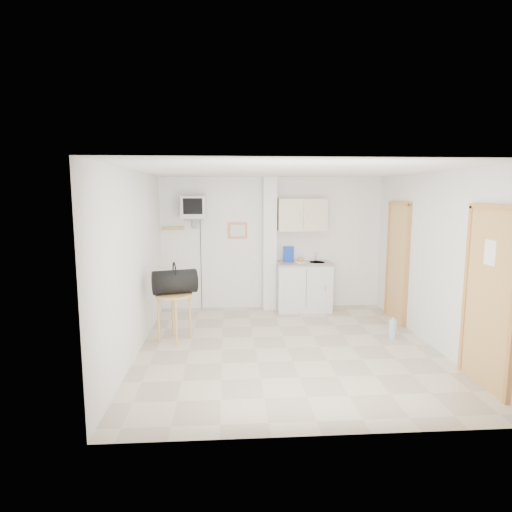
{
  "coord_description": "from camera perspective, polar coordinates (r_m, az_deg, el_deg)",
  "views": [
    {
      "loc": [
        -0.85,
        -5.83,
        2.2
      ],
      "look_at": [
        -0.41,
        0.6,
        1.25
      ],
      "focal_mm": 30.0,
      "sensor_mm": 36.0,
      "label": 1
    }
  ],
  "objects": [
    {
      "name": "kitchenette",
      "position": [
        8.08,
        6.31,
        -1.61
      ],
      "size": [
        1.03,
        0.58,
        2.1
      ],
      "color": "silver",
      "rests_on": "ground"
    },
    {
      "name": "room_envelope",
      "position": [
        6.06,
        6.5,
        2.05
      ],
      "size": [
        4.24,
        4.54,
        2.55
      ],
      "color": "white",
      "rests_on": "ground"
    },
    {
      "name": "round_table",
      "position": [
        6.52,
        -10.87,
        -5.97
      ],
      "size": [
        0.54,
        0.54,
        0.72
      ],
      "rotation": [
        0.0,
        0.0,
        0.22
      ],
      "color": "tan",
      "rests_on": "ground"
    },
    {
      "name": "crt_television",
      "position": [
        7.88,
        -8.3,
        6.37
      ],
      "size": [
        0.44,
        0.45,
        2.15
      ],
      "color": "slate",
      "rests_on": "ground"
    },
    {
      "name": "duffel_bag",
      "position": [
        6.47,
        -10.8,
        -3.37
      ],
      "size": [
        0.71,
        0.51,
        0.48
      ],
      "rotation": [
        0.0,
        0.0,
        0.27
      ],
      "color": "black",
      "rests_on": "round_table"
    },
    {
      "name": "water_bottle",
      "position": [
        6.92,
        17.74,
        -9.24
      ],
      "size": [
        0.11,
        0.11,
        0.34
      ],
      "color": "#96BCD1",
      "rests_on": "ground"
    },
    {
      "name": "ground",
      "position": [
        6.29,
        4.22,
        -12.11
      ],
      "size": [
        4.5,
        4.5,
        0.0
      ],
      "primitive_type": "plane",
      "color": "#C0B298",
      "rests_on": "ground"
    }
  ]
}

